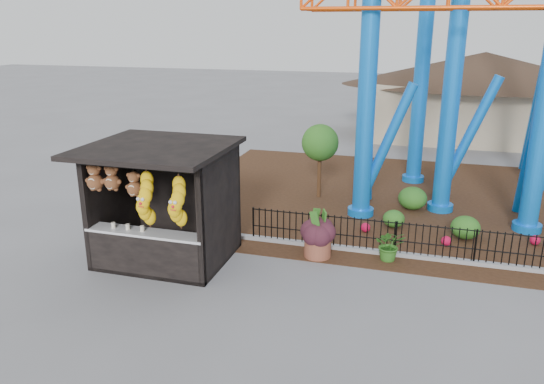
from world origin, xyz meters
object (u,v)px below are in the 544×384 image
(terracotta_planter, at_px, (318,246))
(potted_plant, at_px, (390,245))
(roller_coaster, at_px, (496,8))
(prize_booth, at_px, (161,207))

(terracotta_planter, distance_m, potted_plant, 1.89)
(roller_coaster, distance_m, terracotta_planter, 9.51)
(roller_coaster, height_order, potted_plant, roller_coaster)
(roller_coaster, bearing_deg, potted_plant, -113.86)
(prize_booth, bearing_deg, roller_coaster, 41.99)
(roller_coaster, bearing_deg, terracotta_planter, -126.37)
(terracotta_planter, bearing_deg, roller_coaster, 53.63)
(prize_booth, xyz_separation_m, potted_plant, (5.66, 1.77, -1.08))
(prize_booth, relative_size, potted_plant, 4.05)
(roller_coaster, distance_m, potted_plant, 8.52)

